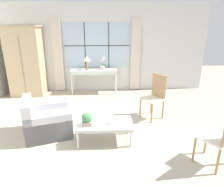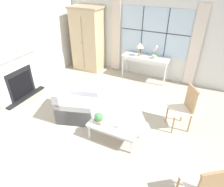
{
  "view_description": "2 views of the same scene",
  "coord_description": "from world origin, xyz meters",
  "px_view_note": "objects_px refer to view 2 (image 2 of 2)",
  "views": [
    {
      "loc": [
        0.22,
        -3.65,
        2.15
      ],
      "look_at": [
        0.37,
        0.12,
        0.84
      ],
      "focal_mm": 32.0,
      "sensor_mm": 36.0,
      "label": 1
    },
    {
      "loc": [
        1.57,
        -3.13,
        3.13
      ],
      "look_at": [
        0.01,
        0.05,
        0.92
      ],
      "focal_mm": 32.0,
      "sensor_mm": 36.0,
      "label": 2
    }
  ],
  "objects_px": {
    "potted_orchid": "(155,53)",
    "coffee_table": "(115,126)",
    "accent_chair_wooden": "(204,186)",
    "armoire": "(88,39)",
    "potted_plant_small": "(99,118)",
    "fireplace": "(16,75)",
    "side_chair_wooden": "(185,106)",
    "armchair_upholstered": "(77,106)",
    "console_table": "(146,59)",
    "table_lamp": "(140,46)",
    "pillar_candle": "(119,126)"
  },
  "relations": [
    {
      "from": "console_table",
      "to": "accent_chair_wooden",
      "type": "height_order",
      "value": "accent_chair_wooden"
    },
    {
      "from": "pillar_candle",
      "to": "fireplace",
      "type": "bearing_deg",
      "value": 173.03
    },
    {
      "from": "armoire",
      "to": "pillar_candle",
      "type": "height_order",
      "value": "armoire"
    },
    {
      "from": "armchair_upholstered",
      "to": "potted_orchid",
      "type": "bearing_deg",
      "value": 66.33
    },
    {
      "from": "armoire",
      "to": "console_table",
      "type": "distance_m",
      "value": 2.13
    },
    {
      "from": "coffee_table",
      "to": "potted_plant_small",
      "type": "distance_m",
      "value": 0.37
    },
    {
      "from": "armchair_upholstered",
      "to": "accent_chair_wooden",
      "type": "relative_size",
      "value": 1.08
    },
    {
      "from": "side_chair_wooden",
      "to": "potted_plant_small",
      "type": "bearing_deg",
      "value": -144.22
    },
    {
      "from": "potted_orchid",
      "to": "side_chair_wooden",
      "type": "xyz_separation_m",
      "value": [
        1.26,
        -1.91,
        -0.35
      ]
    },
    {
      "from": "accent_chair_wooden",
      "to": "armoire",
      "type": "bearing_deg",
      "value": 138.49
    },
    {
      "from": "potted_orchid",
      "to": "side_chair_wooden",
      "type": "bearing_deg",
      "value": -56.6
    },
    {
      "from": "potted_orchid",
      "to": "pillar_candle",
      "type": "xyz_separation_m",
      "value": [
        0.16,
        -2.99,
        -0.51
      ]
    },
    {
      "from": "fireplace",
      "to": "coffee_table",
      "type": "height_order",
      "value": "fireplace"
    },
    {
      "from": "fireplace",
      "to": "armoire",
      "type": "height_order",
      "value": "armoire"
    },
    {
      "from": "fireplace",
      "to": "armoire",
      "type": "distance_m",
      "value": 2.66
    },
    {
      "from": "armchair_upholstered",
      "to": "pillar_candle",
      "type": "distance_m",
      "value": 1.37
    },
    {
      "from": "potted_orchid",
      "to": "pillar_candle",
      "type": "distance_m",
      "value": 3.04
    },
    {
      "from": "accent_chair_wooden",
      "to": "coffee_table",
      "type": "relative_size",
      "value": 0.95
    },
    {
      "from": "potted_orchid",
      "to": "coffee_table",
      "type": "xyz_separation_m",
      "value": [
        0.04,
        -2.93,
        -0.6
      ]
    },
    {
      "from": "console_table",
      "to": "potted_plant_small",
      "type": "distance_m",
      "value": 3.05
    },
    {
      "from": "table_lamp",
      "to": "pillar_candle",
      "type": "bearing_deg",
      "value": -77.6
    },
    {
      "from": "armchair_upholstered",
      "to": "pillar_candle",
      "type": "xyz_separation_m",
      "value": [
        1.31,
        -0.38,
        0.17
      ]
    },
    {
      "from": "console_table",
      "to": "armchair_upholstered",
      "type": "relative_size",
      "value": 1.35
    },
    {
      "from": "potted_plant_small",
      "to": "fireplace",
      "type": "bearing_deg",
      "value": 171.36
    },
    {
      "from": "potted_orchid",
      "to": "fireplace",
      "type": "bearing_deg",
      "value": -139.88
    },
    {
      "from": "coffee_table",
      "to": "fireplace",
      "type": "bearing_deg",
      "value": 173.86
    },
    {
      "from": "table_lamp",
      "to": "armchair_upholstered",
      "type": "height_order",
      "value": "table_lamp"
    },
    {
      "from": "fireplace",
      "to": "side_chair_wooden",
      "type": "relative_size",
      "value": 1.91
    },
    {
      "from": "accent_chair_wooden",
      "to": "coffee_table",
      "type": "bearing_deg",
      "value": 155.02
    },
    {
      "from": "console_table",
      "to": "coffee_table",
      "type": "bearing_deg",
      "value": -83.9
    },
    {
      "from": "side_chair_wooden",
      "to": "coffee_table",
      "type": "distance_m",
      "value": 1.61
    },
    {
      "from": "fireplace",
      "to": "console_table",
      "type": "height_order",
      "value": "fireplace"
    },
    {
      "from": "side_chair_wooden",
      "to": "coffee_table",
      "type": "xyz_separation_m",
      "value": [
        -1.22,
        -1.02,
        -0.25
      ]
    },
    {
      "from": "table_lamp",
      "to": "potted_orchid",
      "type": "bearing_deg",
      "value": 1.06
    },
    {
      "from": "side_chair_wooden",
      "to": "potted_plant_small",
      "type": "relative_size",
      "value": 4.35
    },
    {
      "from": "console_table",
      "to": "table_lamp",
      "type": "xyz_separation_m",
      "value": [
        -0.22,
        -0.03,
        0.42
      ]
    },
    {
      "from": "console_table",
      "to": "coffee_table",
      "type": "xyz_separation_m",
      "value": [
        0.32,
        -2.95,
        -0.35
      ]
    },
    {
      "from": "accent_chair_wooden",
      "to": "potted_plant_small",
      "type": "xyz_separation_m",
      "value": [
        -2.09,
        0.74,
        -0.07
      ]
    },
    {
      "from": "armchair_upholstered",
      "to": "side_chair_wooden",
      "type": "bearing_deg",
      "value": 16.26
    },
    {
      "from": "potted_orchid",
      "to": "pillar_candle",
      "type": "relative_size",
      "value": 3.42
    },
    {
      "from": "table_lamp",
      "to": "pillar_candle",
      "type": "xyz_separation_m",
      "value": [
        0.66,
        -2.98,
        -0.68
      ]
    },
    {
      "from": "potted_orchid",
      "to": "potted_plant_small",
      "type": "distance_m",
      "value": 3.07
    },
    {
      "from": "table_lamp",
      "to": "armchair_upholstered",
      "type": "bearing_deg",
      "value": -104.04
    },
    {
      "from": "potted_orchid",
      "to": "coffee_table",
      "type": "height_order",
      "value": "potted_orchid"
    },
    {
      "from": "armchair_upholstered",
      "to": "pillar_candle",
      "type": "bearing_deg",
      "value": -16.22
    },
    {
      "from": "fireplace",
      "to": "accent_chair_wooden",
      "type": "relative_size",
      "value": 1.98
    },
    {
      "from": "table_lamp",
      "to": "side_chair_wooden",
      "type": "height_order",
      "value": "table_lamp"
    },
    {
      "from": "table_lamp",
      "to": "accent_chair_wooden",
      "type": "distance_m",
      "value": 4.43
    },
    {
      "from": "armchair_upholstered",
      "to": "console_table",
      "type": "bearing_deg",
      "value": 71.73
    },
    {
      "from": "side_chair_wooden",
      "to": "accent_chair_wooden",
      "type": "bearing_deg",
      "value": -73.42
    }
  ]
}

